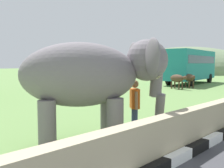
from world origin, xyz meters
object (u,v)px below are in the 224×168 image
object	(u,v)px
cow_near	(190,78)
cow_mid	(177,79)
elephant	(94,76)
bus_teal	(191,64)
person_handler	(135,105)

from	to	relation	value
cow_near	cow_mid	size ratio (longest dim) A/B	0.87
cow_near	elephant	bearing A→B (deg)	-161.17
elephant	cow_near	xyz separation A→B (m)	(16.39, 5.59, -0.95)
bus_teal	cow_near	size ratio (longest dim) A/B	5.55
elephant	person_handler	distance (m)	1.62
cow_mid	person_handler	bearing A→B (deg)	-155.17
person_handler	cow_mid	bearing A→B (deg)	24.83
bus_teal	cow_near	world-z (taller)	bus_teal
person_handler	elephant	bearing A→B (deg)	164.89
elephant	person_handler	world-z (taller)	elephant
person_handler	cow_mid	size ratio (longest dim) A/B	0.86
elephant	cow_mid	size ratio (longest dim) A/B	2.06
cow_mid	elephant	bearing A→B (deg)	-158.32
elephant	bus_teal	size ratio (longest dim) A/B	0.43
elephant	cow_mid	distance (m)	15.86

